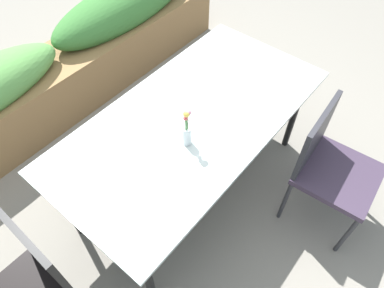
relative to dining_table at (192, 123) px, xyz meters
name	(u,v)px	position (x,y,z in m)	size (l,w,h in m)	color
ground_plane	(186,177)	(0.02, 0.07, -0.69)	(12.00, 12.00, 0.00)	gray
dining_table	(192,123)	(0.00, 0.00, 0.00)	(1.81, 0.92, 0.75)	silver
chair_end_left	(30,288)	(-1.22, 0.00, -0.14)	(0.44, 0.44, 0.97)	black
chair_near_right	(330,164)	(0.40, -0.78, -0.17)	(0.49, 0.49, 0.90)	#3A2E40
flower_vase	(187,130)	(-0.18, -0.11, 0.17)	(0.05, 0.05, 0.27)	silver
planter_box	(63,67)	(0.01, 1.43, -0.31)	(3.45, 0.51, 0.81)	olive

